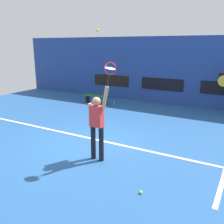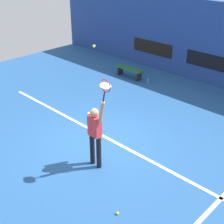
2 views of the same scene
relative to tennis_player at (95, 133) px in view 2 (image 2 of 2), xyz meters
The scene contains 11 objects.
ground_plane 1.49m from the tennis_player, 132.50° to the left, with size 18.00×18.00×0.00m, color #23518C.
back_wall 7.35m from the tennis_player, 95.81° to the left, with size 18.00×0.20×3.36m, color navy.
sponsor_banner_center 7.20m from the tennis_player, 95.90° to the left, with size 2.20×0.03×0.60m, color black.
sponsor_banner_portside 8.08m from the tennis_player, 117.58° to the left, with size 2.20×0.03×0.60m, color black.
court_baseline 1.69m from the tennis_player, 122.91° to the left, with size 10.00×0.10×0.01m, color white.
tennis_player is the anchor object (origin of this frame).
tennis_racket 1.43m from the tennis_player, ahead, with size 0.37×0.27×0.62m.
tennis_ball 2.26m from the tennis_player, 23.85° to the right, with size 0.07×0.07×0.07m, color #CCE033.
court_bench 6.59m from the tennis_player, 123.79° to the left, with size 1.40×0.36×0.45m.
water_bottle 6.09m from the tennis_player, 115.26° to the left, with size 0.07×0.07×0.24m, color #338CD8.
spare_ball 2.11m from the tennis_player, 28.65° to the right, with size 0.07×0.07×0.07m, color #CCE033.
Camera 2 is at (5.88, -5.47, 5.21)m, focal length 51.06 mm.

